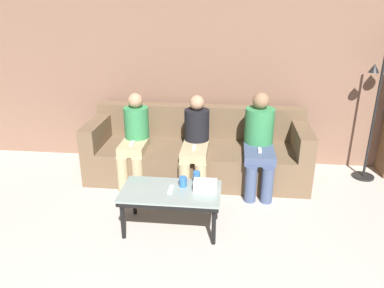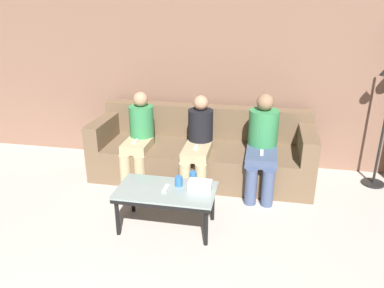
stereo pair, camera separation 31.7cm
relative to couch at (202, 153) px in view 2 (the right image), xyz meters
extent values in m
cube|color=#8C6651|center=(0.00, 0.52, 1.00)|extent=(12.00, 0.06, 2.60)
cube|color=brown|center=(0.00, -0.06, -0.10)|extent=(2.66, 0.89, 0.41)
cube|color=brown|center=(0.00, 0.29, 0.32)|extent=(2.66, 0.20, 0.41)
cube|color=brown|center=(-1.24, -0.06, 0.26)|extent=(0.18, 0.89, 0.29)
cube|color=brown|center=(1.24, -0.06, 0.26)|extent=(0.18, 0.89, 0.29)
cube|color=#8C9E99|center=(-0.14, -1.22, 0.10)|extent=(0.94, 0.53, 0.02)
cube|color=black|center=(-0.14, -1.22, 0.07)|extent=(0.92, 0.52, 0.04)
cylinder|color=black|center=(-0.56, -1.43, -0.12)|extent=(0.04, 0.04, 0.36)
cylinder|color=black|center=(0.28, -1.43, -0.12)|extent=(0.04, 0.04, 0.36)
cylinder|color=black|center=(-0.56, -1.00, -0.12)|extent=(0.04, 0.04, 0.36)
cylinder|color=black|center=(0.28, -1.00, -0.12)|extent=(0.04, 0.04, 0.36)
cylinder|color=#3372BF|center=(0.09, -1.03, 0.17)|extent=(0.07, 0.07, 0.12)
cylinder|color=#3372BF|center=(-0.03, -1.12, 0.16)|extent=(0.07, 0.07, 0.10)
cube|color=white|center=(0.18, -1.17, 0.16)|extent=(0.22, 0.12, 0.10)
sphere|color=white|center=(0.18, -1.17, 0.22)|extent=(0.04, 0.04, 0.04)
cube|color=white|center=(-0.14, -1.22, 0.12)|extent=(0.04, 0.15, 0.02)
cylinder|color=black|center=(2.08, 0.14, -0.29)|extent=(0.26, 0.26, 0.02)
cylinder|color=tan|center=(-0.82, -0.51, -0.10)|extent=(0.13, 0.13, 0.41)
cylinder|color=tan|center=(-0.64, -0.51, -0.10)|extent=(0.13, 0.13, 0.41)
cube|color=tan|center=(-0.73, -0.31, 0.16)|extent=(0.30, 0.41, 0.10)
cylinder|color=#388E51|center=(-0.73, -0.11, 0.35)|extent=(0.30, 0.30, 0.48)
sphere|color=tan|center=(-0.73, -0.11, 0.68)|extent=(0.18, 0.18, 0.18)
cube|color=white|center=(-0.73, -0.35, 0.23)|extent=(0.04, 0.12, 0.02)
cylinder|color=tan|center=(-0.09, -0.59, -0.10)|extent=(0.13, 0.13, 0.41)
cylinder|color=tan|center=(0.09, -0.59, -0.10)|extent=(0.13, 0.13, 0.41)
cube|color=tan|center=(0.00, -0.35, 0.16)|extent=(0.29, 0.49, 0.10)
cylinder|color=black|center=(0.00, -0.11, 0.35)|extent=(0.29, 0.29, 0.47)
sphere|color=tan|center=(0.00, -0.11, 0.67)|extent=(0.17, 0.17, 0.17)
cube|color=white|center=(0.00, -0.40, 0.23)|extent=(0.04, 0.12, 0.02)
cylinder|color=#47567A|center=(0.64, -0.61, -0.10)|extent=(0.13, 0.13, 0.41)
cylinder|color=#47567A|center=(0.82, -0.61, -0.10)|extent=(0.13, 0.13, 0.41)
cube|color=#47567A|center=(0.73, -0.36, 0.16)|extent=(0.34, 0.50, 0.10)
cylinder|color=#388E51|center=(0.73, -0.11, 0.37)|extent=(0.34, 0.34, 0.51)
sphere|color=#997051|center=(0.73, -0.11, 0.72)|extent=(0.19, 0.19, 0.19)
cube|color=white|center=(0.73, -0.41, 0.23)|extent=(0.04, 0.12, 0.02)
camera|label=1|loc=(0.40, -4.30, 1.81)|focal=35.00mm
camera|label=2|loc=(0.71, -4.25, 1.81)|focal=35.00mm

